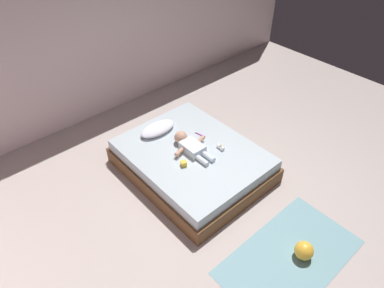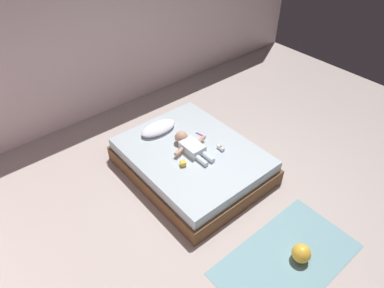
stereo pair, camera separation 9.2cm
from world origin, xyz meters
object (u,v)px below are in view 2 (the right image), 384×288
at_px(bed, 192,161).
at_px(baby_bottle, 221,148).
at_px(pillow, 158,128).
at_px(baby, 190,145).
at_px(toothbrush, 200,134).
at_px(toy_ball, 301,253).
at_px(toy_block, 183,163).

distance_m(bed, baby_bottle, 0.42).
bearing_deg(pillow, bed, -80.99).
distance_m(pillow, baby, 0.56).
xyz_separation_m(pillow, toothbrush, (0.38, -0.42, -0.04)).
height_order(baby, toothbrush, baby).
distance_m(bed, baby, 0.25).
relative_size(baby, toy_ball, 3.24).
xyz_separation_m(baby, toothbrush, (0.29, 0.13, -0.05)).
bearing_deg(baby, baby_bottle, -41.52).
bearing_deg(bed, toy_ball, -89.68).
relative_size(toothbrush, toy_ball, 0.83).
bearing_deg(toy_ball, bed, 90.32).
bearing_deg(baby, toothbrush, 23.75).
bearing_deg(bed, baby_bottle, -37.78).
distance_m(baby, toy_ball, 1.78).
bearing_deg(toy_block, bed, 29.25).
distance_m(bed, pillow, 0.64).
bearing_deg(baby, bed, -79.37).
distance_m(toy_ball, baby_bottle, 1.55).
bearing_deg(bed, pillow, 99.01).
distance_m(toothbrush, baby_bottle, 0.39).
height_order(pillow, toy_block, pillow).
distance_m(pillow, toy_block, 0.76).
relative_size(bed, baby_bottle, 16.82).
distance_m(bed, toy_ball, 1.72).
relative_size(pillow, toy_block, 5.95).
relative_size(toy_block, baby_bottle, 0.80).
xyz_separation_m(toy_block, baby_bottle, (0.55, -0.07, -0.00)).
distance_m(toy_block, baby_bottle, 0.55).
bearing_deg(bed, toy_block, -150.75).
bearing_deg(pillow, toothbrush, -48.37).
bearing_deg(toothbrush, toy_block, -150.20).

